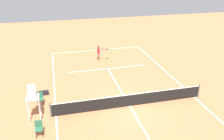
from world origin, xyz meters
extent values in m
plane|color=#D37A4C|center=(0.00, 0.00, 0.00)|extent=(60.00, 60.00, 0.00)
cube|color=white|center=(0.00, -12.45, 0.00)|extent=(10.22, 0.10, 0.01)
cube|color=white|center=(-5.11, 0.00, 0.00)|extent=(0.10, 24.90, 0.01)
cube|color=white|center=(5.11, 0.00, 0.00)|extent=(0.10, 24.90, 0.01)
cube|color=white|center=(0.00, -6.85, 0.00)|extent=(7.66, 0.10, 0.01)
cube|color=white|center=(0.00, 0.00, 0.00)|extent=(0.10, 13.70, 0.01)
cylinder|color=#4C4C51|center=(-5.41, 0.00, 0.54)|extent=(0.10, 0.10, 1.07)
cylinder|color=#4C4C51|center=(5.41, 0.00, 0.54)|extent=(0.10, 0.10, 1.07)
cube|color=black|center=(0.00, 0.00, 0.46)|extent=(10.82, 0.03, 0.91)
cube|color=white|center=(0.00, 0.00, 0.93)|extent=(10.82, 0.04, 0.06)
cylinder|color=brown|center=(0.41, -9.26, 0.38)|extent=(0.12, 0.12, 0.77)
cylinder|color=brown|center=(0.47, -9.07, 0.38)|extent=(0.12, 0.12, 0.77)
cylinder|color=red|center=(0.44, -9.17, 1.07)|extent=(0.28, 0.28, 0.60)
sphere|color=brown|center=(0.44, -9.17, 1.54)|extent=(0.22, 0.22, 0.22)
cylinder|color=brown|center=(0.39, -9.34, 1.10)|extent=(0.09, 0.09, 0.53)
cylinder|color=brown|center=(0.25, -8.91, 1.30)|extent=(0.54, 0.25, 0.09)
cylinder|color=black|center=(-0.13, -8.79, 1.30)|extent=(0.26, 0.11, 0.04)
ellipsoid|color=red|center=(-0.41, -8.70, 1.30)|extent=(0.39, 0.37, 0.04)
sphere|color=#CCE033|center=(1.98, -8.15, 0.03)|extent=(0.07, 0.07, 0.07)
cylinder|color=silver|center=(6.06, 0.30, 0.78)|extent=(0.07, 0.07, 1.55)
cylinder|color=silver|center=(6.76, 0.30, 0.78)|extent=(0.07, 0.07, 1.55)
cylinder|color=silver|center=(6.06, -0.40, 0.78)|extent=(0.07, 0.07, 1.55)
cylinder|color=silver|center=(6.76, -0.40, 0.78)|extent=(0.07, 0.07, 1.55)
cube|color=silver|center=(6.41, -0.05, 1.58)|extent=(0.80, 0.80, 0.06)
cube|color=silver|center=(6.41, -0.05, 1.81)|extent=(0.50, 0.44, 0.40)
cube|color=silver|center=(6.41, -0.25, 2.16)|extent=(0.50, 0.06, 0.50)
cylinder|color=#262626|center=(5.94, -1.46, 0.23)|extent=(0.04, 0.04, 0.45)
cylinder|color=#262626|center=(6.29, -1.46, 0.23)|extent=(0.04, 0.04, 0.45)
cylinder|color=#262626|center=(5.94, -1.82, 0.23)|extent=(0.04, 0.04, 0.45)
cylinder|color=#262626|center=(6.29, -1.82, 0.23)|extent=(0.04, 0.04, 0.45)
cube|color=#2D6B4C|center=(6.11, -1.64, 0.48)|extent=(0.44, 0.44, 0.06)
cube|color=#2D6B4C|center=(6.11, -1.86, 0.73)|extent=(0.44, 0.04, 0.44)
cylinder|color=#262626|center=(5.92, 1.97, 0.23)|extent=(0.04, 0.04, 0.45)
cylinder|color=#262626|center=(6.27, 1.97, 0.23)|extent=(0.04, 0.04, 0.45)
cylinder|color=#262626|center=(5.92, 1.62, 0.23)|extent=(0.04, 0.04, 0.45)
cylinder|color=#262626|center=(6.27, 1.62, 0.23)|extent=(0.04, 0.04, 0.45)
cube|color=#2D6B4C|center=(6.10, 1.79, 0.48)|extent=(0.44, 0.44, 0.06)
cube|color=#2D6B4C|center=(6.10, 1.57, 0.73)|extent=(0.44, 0.04, 0.44)
cube|color=black|center=(5.93, -3.14, 0.15)|extent=(0.76, 0.32, 0.30)
camera|label=1|loc=(4.70, 13.65, 9.17)|focal=38.21mm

